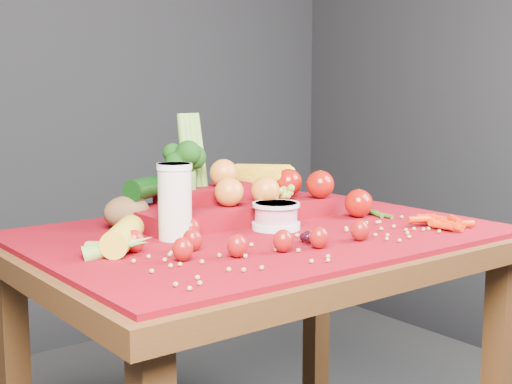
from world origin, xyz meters
TOP-DOWN VIEW (x-y plane):
  - table at (0.00, 0.00)m, footprint 1.10×0.80m
  - red_cloth at (0.00, 0.00)m, footprint 1.05×0.75m
  - milk_glass at (-0.21, 0.04)m, footprint 0.08×0.08m
  - yogurt_bowl at (0.04, -0.01)m, footprint 0.11×0.11m
  - strawberry_scatter at (-0.16, -0.13)m, footprint 0.48×0.28m
  - dark_grape_cluster at (-0.00, -0.17)m, footprint 0.06×0.05m
  - soybean_scatter at (0.00, -0.20)m, footprint 0.84×0.24m
  - corn_ear at (-0.37, -0.01)m, footprint 0.25×0.26m
  - potato at (-0.24, 0.21)m, footprint 0.11×0.08m
  - baby_carrot_pile at (0.37, -0.23)m, footprint 0.18×0.18m
  - green_bean_pile at (0.36, -0.01)m, footprint 0.14×0.12m
  - produce_mound at (0.04, 0.16)m, footprint 0.58×0.37m

SIDE VIEW (x-z plane):
  - table at x=0.00m, z-range 0.28..1.03m
  - red_cloth at x=0.00m, z-range 0.75..0.76m
  - soybean_scatter at x=0.00m, z-range 0.76..0.77m
  - green_bean_pile at x=0.36m, z-range 0.76..0.77m
  - dark_grape_cluster at x=0.00m, z-range 0.76..0.79m
  - baby_carrot_pile at x=0.37m, z-range 0.76..0.79m
  - corn_ear at x=-0.37m, z-range 0.76..0.81m
  - strawberry_scatter at x=-0.16m, z-range 0.76..0.81m
  - yogurt_bowl at x=0.04m, z-range 0.76..0.83m
  - potato at x=-0.24m, z-range 0.76..0.84m
  - produce_mound at x=0.04m, z-range 0.69..0.95m
  - milk_glass at x=-0.21m, z-range 0.77..0.94m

